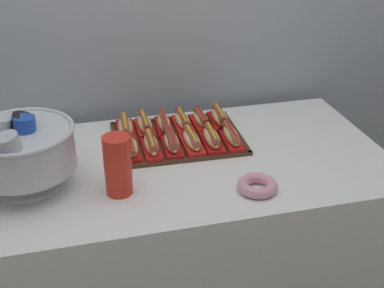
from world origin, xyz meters
TOP-DOWN VIEW (x-y plane):
  - buffet_table at (0.00, 0.00)m, footprint 1.54×0.78m
  - serving_tray at (0.05, 0.15)m, footprint 0.49×0.37m
  - hot_dog_0 at (-0.14, 0.07)m, footprint 0.07×0.17m
  - hot_dog_1 at (-0.06, 0.07)m, footprint 0.06×0.18m
  - hot_dog_2 at (0.01, 0.07)m, footprint 0.07×0.18m
  - hot_dog_3 at (0.09, 0.07)m, footprint 0.07×0.18m
  - hot_dog_4 at (0.16, 0.07)m, footprint 0.07×0.18m
  - hot_dog_5 at (0.24, 0.06)m, footprint 0.06×0.18m
  - hot_dog_6 at (-0.14, 0.24)m, footprint 0.08×0.18m
  - hot_dog_7 at (-0.06, 0.24)m, footprint 0.07×0.17m
  - hot_dog_8 at (0.01, 0.23)m, footprint 0.07×0.17m
  - hot_dog_9 at (0.09, 0.23)m, footprint 0.07×0.17m
  - hot_dog_10 at (0.16, 0.23)m, footprint 0.07×0.16m
  - hot_dog_11 at (0.24, 0.23)m, footprint 0.08×0.18m
  - punch_bowl at (-0.49, -0.06)m, footprint 0.33×0.33m
  - cup_stack at (-0.21, -0.16)m, footprint 0.09×0.09m
  - donut at (0.22, -0.25)m, footprint 0.13×0.13m

SIDE VIEW (x-z plane):
  - buffet_table at x=0.00m, z-range 0.02..0.76m
  - serving_tray at x=0.05m, z-range 0.74..0.76m
  - donut at x=0.22m, z-range 0.74..0.78m
  - hot_dog_0 at x=-0.14m, z-range 0.75..0.81m
  - hot_dog_6 at x=-0.14m, z-range 0.75..0.81m
  - hot_dog_8 at x=0.01m, z-range 0.75..0.81m
  - hot_dog_3 at x=0.09m, z-range 0.75..0.81m
  - hot_dog_1 at x=-0.06m, z-range 0.75..0.81m
  - hot_dog_9 at x=0.09m, z-range 0.75..0.81m
  - hot_dog_10 at x=0.16m, z-range 0.75..0.81m
  - hot_dog_4 at x=0.16m, z-range 0.75..0.81m
  - hot_dog_5 at x=0.24m, z-range 0.75..0.81m
  - hot_dog_2 at x=0.01m, z-range 0.75..0.81m
  - hot_dog_7 at x=-0.06m, z-range 0.75..0.81m
  - hot_dog_11 at x=0.24m, z-range 0.75..0.81m
  - cup_stack at x=-0.21m, z-range 0.74..0.94m
  - punch_bowl at x=-0.49m, z-range 0.76..1.02m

